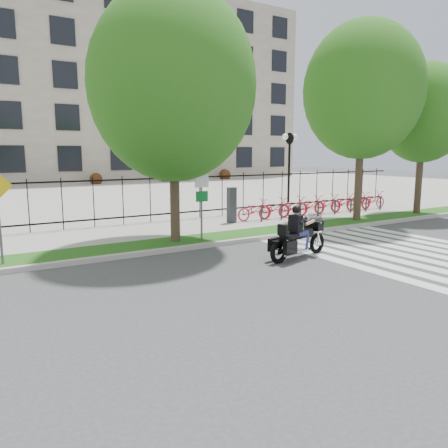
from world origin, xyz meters
TOP-DOWN VIEW (x-y plane):
  - ground at (0.00, 0.00)m, footprint 120.00×120.00m
  - curb at (0.00, 4.10)m, footprint 60.00×0.20m
  - grass_verge at (0.00, 4.95)m, footprint 60.00×1.50m
  - sidewalk at (0.00, 7.45)m, footprint 60.00×3.50m
  - plaza at (0.00, 25.00)m, footprint 80.00×34.00m
  - crosswalk_stripes at (4.83, 0.00)m, footprint 5.70×8.00m
  - iron_fence at (0.00, 9.20)m, footprint 30.00×0.06m
  - office_building at (0.00, 44.92)m, footprint 60.00×21.90m
  - lamp_post_right at (10.00, 12.00)m, footprint 1.06×0.70m
  - street_tree_1 at (-0.86, 4.95)m, footprint 5.37×5.37m
  - street_tree_2 at (7.99, 4.95)m, footprint 5.03×5.03m
  - street_tree_3 at (12.28, 4.95)m, footprint 4.13×4.13m
  - bike_share_station at (7.82, 7.20)m, footprint 9.96×0.85m
  - sign_pole_regulatory at (-0.04, 4.58)m, footprint 0.50×0.09m
  - motorcycle_rider at (1.46, 1.39)m, footprint 2.46×0.95m

SIDE VIEW (x-z plane):
  - ground at x=0.00m, z-range 0.00..0.00m
  - crosswalk_stripes at x=4.83m, z-range 0.00..0.01m
  - plaza at x=0.00m, z-range 0.00..0.10m
  - curb at x=0.00m, z-range 0.00..0.15m
  - grass_verge at x=0.00m, z-range 0.00..0.15m
  - sidewalk at x=0.00m, z-range 0.00..0.15m
  - bike_share_station at x=7.82m, z-range -0.13..1.37m
  - motorcycle_rider at x=1.46m, z-range -0.32..1.59m
  - iron_fence at x=0.00m, z-range 0.15..2.15m
  - sign_pole_regulatory at x=-0.04m, z-range 0.49..2.99m
  - lamp_post_right at x=10.00m, z-range 1.08..5.33m
  - street_tree_3 at x=12.28m, z-range 1.36..8.56m
  - street_tree_1 at x=-0.86m, z-range 1.14..9.31m
  - street_tree_2 at x=7.99m, z-range 1.47..9.91m
  - office_building at x=0.00m, z-range -0.11..20.04m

